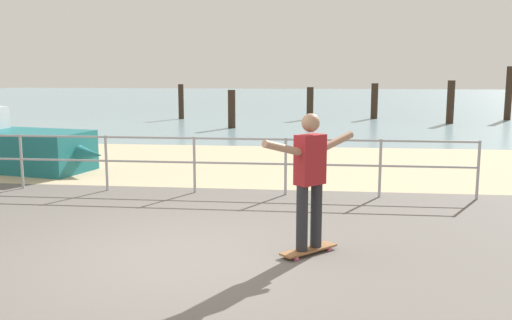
{
  "coord_description": "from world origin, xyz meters",
  "views": [
    {
      "loc": [
        1.77,
        -6.33,
        2.24
      ],
      "look_at": [
        0.83,
        2.0,
        0.9
      ],
      "focal_mm": 39.71,
      "sensor_mm": 36.0,
      "label": 1
    }
  ],
  "objects": [
    {
      "name": "skateboard",
      "position": [
        1.67,
        0.34,
        0.07
      ],
      "size": [
        0.7,
        0.71,
        0.08
      ],
      "color": "brown",
      "rests_on": "ground"
    },
    {
      "name": "ground_plane",
      "position": [
        0.0,
        -1.0,
        0.0
      ],
      "size": [
        24.0,
        10.0,
        0.04
      ],
      "primitive_type": "cube",
      "color": "#605B56",
      "rests_on": "ground"
    },
    {
      "name": "groyne_post_2",
      "position": [
        1.34,
        19.29,
        0.73
      ],
      "size": [
        0.3,
        0.3,
        1.46
      ],
      "primitive_type": "cylinder",
      "color": "#332319",
      "rests_on": "ground"
    },
    {
      "name": "groyne_post_3",
      "position": [
        4.26,
        19.97,
        0.81
      ],
      "size": [
        0.31,
        0.31,
        1.62
      ],
      "primitive_type": "cylinder",
      "color": "#332319",
      "rests_on": "ground"
    },
    {
      "name": "groyne_post_1",
      "position": [
        -1.57,
        15.06,
        0.74
      ],
      "size": [
        0.29,
        0.29,
        1.48
      ],
      "primitive_type": "cylinder",
      "color": "#332319",
      "rests_on": "ground"
    },
    {
      "name": "beach_strip",
      "position": [
        0.0,
        7.0,
        0.0
      ],
      "size": [
        24.0,
        6.0,
        0.04
      ],
      "primitive_type": "cube",
      "color": "tan",
      "rests_on": "ground"
    },
    {
      "name": "groyne_post_4",
      "position": [
        7.17,
        17.92,
        0.9
      ],
      "size": [
        0.3,
        0.3,
        1.8
      ],
      "primitive_type": "cylinder",
      "color": "#332319",
      "rests_on": "ground"
    },
    {
      "name": "groyne_post_5",
      "position": [
        10.08,
        19.88,
        1.19
      ],
      "size": [
        0.29,
        0.29,
        2.38
      ],
      "primitive_type": "cylinder",
      "color": "#332319",
      "rests_on": "ground"
    },
    {
      "name": "sea_surface",
      "position": [
        0.0,
        35.0,
        0.0
      ],
      "size": [
        72.0,
        50.0,
        0.04
      ],
      "primitive_type": "cube",
      "color": "#75939E",
      "rests_on": "ground"
    },
    {
      "name": "sailboat",
      "position": [
        -5.33,
        5.61,
        0.52
      ],
      "size": [
        5.07,
        2.32,
        5.36
      ],
      "color": "#19666B",
      "rests_on": "ground"
    },
    {
      "name": "skateboarder",
      "position": [
        1.67,
        0.34,
        1.02
      ],
      "size": [
        1.08,
        1.09,
        1.65
      ],
      "color": "#26262B",
      "rests_on": "skateboard"
    },
    {
      "name": "railing_fence",
      "position": [
        -2.13,
        3.6,
        0.7
      ],
      "size": [
        13.3,
        0.05,
        1.05
      ],
      "color": "#9EA0A5",
      "rests_on": "ground"
    },
    {
      "name": "groyne_post_0",
      "position": [
        -4.48,
        18.86,
        0.79
      ],
      "size": [
        0.24,
        0.24,
        1.59
      ],
      "primitive_type": "cylinder",
      "color": "#332319",
      "rests_on": "ground"
    }
  ]
}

